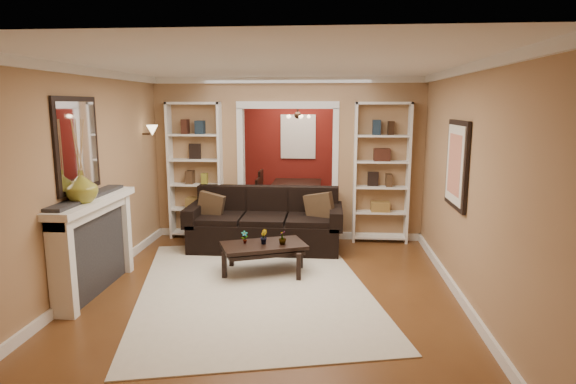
# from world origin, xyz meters

# --- Properties ---
(floor) EXTENTS (8.00, 8.00, 0.00)m
(floor) POSITION_xyz_m (0.00, 0.00, 0.00)
(floor) COLOR brown
(floor) RESTS_ON ground
(ceiling) EXTENTS (8.00, 8.00, 0.00)m
(ceiling) POSITION_xyz_m (0.00, 0.00, 2.70)
(ceiling) COLOR white
(ceiling) RESTS_ON ground
(wall_back) EXTENTS (8.00, 0.00, 8.00)m
(wall_back) POSITION_xyz_m (0.00, 4.00, 1.35)
(wall_back) COLOR #A17B55
(wall_back) RESTS_ON ground
(wall_front) EXTENTS (8.00, 0.00, 8.00)m
(wall_front) POSITION_xyz_m (0.00, -4.00, 1.35)
(wall_front) COLOR #A17B55
(wall_front) RESTS_ON ground
(wall_left) EXTENTS (0.00, 8.00, 8.00)m
(wall_left) POSITION_xyz_m (-2.25, 0.00, 1.35)
(wall_left) COLOR #A17B55
(wall_left) RESTS_ON ground
(wall_right) EXTENTS (0.00, 8.00, 8.00)m
(wall_right) POSITION_xyz_m (2.25, 0.00, 1.35)
(wall_right) COLOR #A17B55
(wall_right) RESTS_ON ground
(partition_wall) EXTENTS (4.50, 0.15, 2.70)m
(partition_wall) POSITION_xyz_m (0.00, 1.20, 1.35)
(partition_wall) COLOR #A17B55
(partition_wall) RESTS_ON floor
(red_back_panel) EXTENTS (4.44, 0.04, 2.64)m
(red_back_panel) POSITION_xyz_m (0.00, 3.97, 1.32)
(red_back_panel) COLOR maroon
(red_back_panel) RESTS_ON floor
(dining_window) EXTENTS (0.78, 0.03, 0.98)m
(dining_window) POSITION_xyz_m (0.00, 3.93, 1.55)
(dining_window) COLOR #8CA5CC
(dining_window) RESTS_ON wall_back
(area_rug) EXTENTS (3.56, 4.38, 0.01)m
(area_rug) POSITION_xyz_m (-0.22, -1.20, 0.01)
(area_rug) COLOR beige
(area_rug) RESTS_ON floor
(sofa) EXTENTS (2.42, 1.04, 0.94)m
(sofa) POSITION_xyz_m (-0.30, 0.45, 0.47)
(sofa) COLOR black
(sofa) RESTS_ON floor
(pillow_left) EXTENTS (0.41, 0.17, 0.40)m
(pillow_left) POSITION_xyz_m (-1.15, 0.43, 0.66)
(pillow_left) COLOR brown
(pillow_left) RESTS_ON sofa
(pillow_right) EXTENTS (0.46, 0.29, 0.44)m
(pillow_right) POSITION_xyz_m (0.56, 0.43, 0.68)
(pillow_right) COLOR brown
(pillow_right) RESTS_ON sofa
(coffee_table) EXTENTS (1.24, 0.95, 0.42)m
(coffee_table) POSITION_xyz_m (-0.17, -0.69, 0.21)
(coffee_table) COLOR black
(coffee_table) RESTS_ON floor
(plant_left) EXTENTS (0.11, 0.09, 0.17)m
(plant_left) POSITION_xyz_m (-0.42, -0.69, 0.50)
(plant_left) COLOR #336626
(plant_left) RESTS_ON coffee_table
(plant_center) EXTENTS (0.11, 0.13, 0.19)m
(plant_center) POSITION_xyz_m (-0.17, -0.69, 0.51)
(plant_center) COLOR #336626
(plant_center) RESTS_ON coffee_table
(plant_right) EXTENTS (0.13, 0.13, 0.18)m
(plant_right) POSITION_xyz_m (0.09, -0.69, 0.51)
(plant_right) COLOR #336626
(plant_right) RESTS_ON coffee_table
(bookshelf_left) EXTENTS (0.90, 0.30, 2.30)m
(bookshelf_left) POSITION_xyz_m (-1.55, 1.03, 1.15)
(bookshelf_left) COLOR white
(bookshelf_left) RESTS_ON floor
(bookshelf_right) EXTENTS (0.90, 0.30, 2.30)m
(bookshelf_right) POSITION_xyz_m (1.55, 1.03, 1.15)
(bookshelf_right) COLOR white
(bookshelf_right) RESTS_ON floor
(fireplace) EXTENTS (0.32, 1.70, 1.16)m
(fireplace) POSITION_xyz_m (-2.09, -1.50, 0.58)
(fireplace) COLOR white
(fireplace) RESTS_ON floor
(vase) EXTENTS (0.46, 0.46, 0.37)m
(vase) POSITION_xyz_m (-2.09, -1.73, 1.34)
(vase) COLOR olive
(vase) RESTS_ON fireplace
(mirror) EXTENTS (0.03, 0.95, 1.10)m
(mirror) POSITION_xyz_m (-2.23, -1.50, 1.80)
(mirror) COLOR silver
(mirror) RESTS_ON wall_left
(wall_sconce) EXTENTS (0.18, 0.18, 0.22)m
(wall_sconce) POSITION_xyz_m (-2.15, 0.55, 1.83)
(wall_sconce) COLOR #FFE0A5
(wall_sconce) RESTS_ON wall_left
(framed_art) EXTENTS (0.04, 0.85, 1.05)m
(framed_art) POSITION_xyz_m (2.21, -1.00, 1.55)
(framed_art) COLOR black
(framed_art) RESTS_ON wall_right
(dining_table) EXTENTS (1.82, 1.02, 0.64)m
(dining_table) POSITION_xyz_m (0.06, 2.80, 0.32)
(dining_table) COLOR black
(dining_table) RESTS_ON floor
(dining_chair_nw) EXTENTS (0.54, 0.54, 0.83)m
(dining_chair_nw) POSITION_xyz_m (-0.49, 2.50, 0.41)
(dining_chair_nw) COLOR black
(dining_chair_nw) RESTS_ON floor
(dining_chair_ne) EXTENTS (0.47, 0.47, 0.82)m
(dining_chair_ne) POSITION_xyz_m (0.61, 2.50, 0.41)
(dining_chair_ne) COLOR black
(dining_chair_ne) RESTS_ON floor
(dining_chair_sw) EXTENTS (0.53, 0.53, 0.92)m
(dining_chair_sw) POSITION_xyz_m (-0.49, 3.10, 0.46)
(dining_chair_sw) COLOR black
(dining_chair_sw) RESTS_ON floor
(dining_chair_se) EXTENTS (0.43, 0.43, 0.85)m
(dining_chair_se) POSITION_xyz_m (0.61, 3.10, 0.43)
(dining_chair_se) COLOR black
(dining_chair_se) RESTS_ON floor
(chandelier) EXTENTS (0.50, 0.50, 0.30)m
(chandelier) POSITION_xyz_m (0.00, 2.70, 2.02)
(chandelier) COLOR #302016
(chandelier) RESTS_ON ceiling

